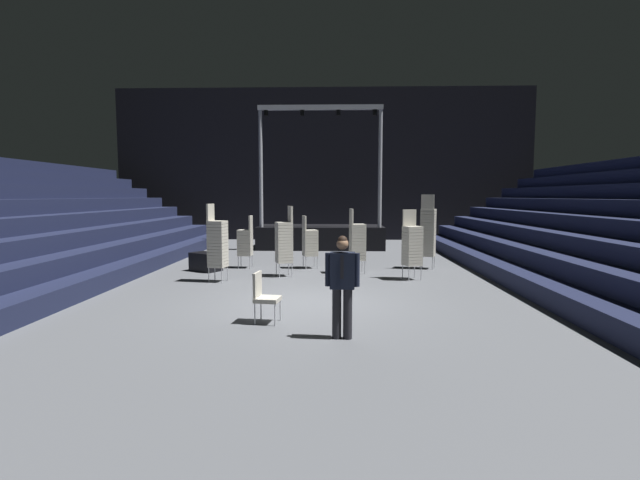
# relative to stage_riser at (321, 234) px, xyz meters

# --- Properties ---
(ground_plane) EXTENTS (22.00, 30.00, 0.10)m
(ground_plane) POSITION_rel_stage_riser_xyz_m (0.00, -10.84, -0.69)
(ground_plane) COLOR #515459
(arena_end_wall) EXTENTS (22.00, 0.30, 8.00)m
(arena_end_wall) POSITION_rel_stage_riser_xyz_m (0.00, 4.16, 3.36)
(arena_end_wall) COLOR black
(arena_end_wall) RESTS_ON ground_plane
(stage_riser) EXTENTS (5.57, 2.58, 6.14)m
(stage_riser) POSITION_rel_stage_riser_xyz_m (0.00, 0.00, 0.00)
(stage_riser) COLOR black
(stage_riser) RESTS_ON ground_plane
(man_with_tie) EXTENTS (0.57, 0.26, 1.71)m
(man_with_tie) POSITION_rel_stage_riser_xyz_m (0.74, -13.54, 0.32)
(man_with_tie) COLOR black
(man_with_tie) RESTS_ON ground_plane
(chair_stack_front_left) EXTENTS (0.56, 0.56, 2.05)m
(chair_stack_front_left) POSITION_rel_stage_riser_xyz_m (-0.86, -7.53, 0.39)
(chair_stack_front_left) COLOR #B2B5BA
(chair_stack_front_left) RESTS_ON ground_plane
(chair_stack_front_right) EXTENTS (0.46, 0.46, 1.71)m
(chair_stack_front_right) POSITION_rel_stage_riser_xyz_m (-2.29, -5.96, 0.22)
(chair_stack_front_right) COLOR #B2B5BA
(chair_stack_front_right) RESTS_ON ground_plane
(chair_stack_mid_left) EXTENTS (0.55, 0.55, 1.71)m
(chair_stack_mid_left) POSITION_rel_stage_riser_xyz_m (-0.19, -5.96, 0.22)
(chair_stack_mid_left) COLOR #B2B5BA
(chair_stack_mid_left) RESTS_ON ground_plane
(chair_stack_mid_right) EXTENTS (0.57, 0.57, 2.39)m
(chair_stack_mid_right) POSITION_rel_stage_riser_xyz_m (3.62, -5.94, 0.55)
(chair_stack_mid_right) COLOR #B2B5BA
(chair_stack_mid_right) RESTS_ON ground_plane
(chair_stack_mid_centre) EXTENTS (0.56, 0.56, 1.96)m
(chair_stack_mid_centre) POSITION_rel_stage_riser_xyz_m (2.79, -7.95, 0.34)
(chair_stack_mid_centre) COLOR #B2B5BA
(chair_stack_mid_centre) RESTS_ON ground_plane
(chair_stack_rear_left) EXTENTS (0.51, 0.51, 2.14)m
(chair_stack_rear_left) POSITION_rel_stage_riser_xyz_m (-2.59, -8.45, 0.43)
(chair_stack_rear_left) COLOR #B2B5BA
(chair_stack_rear_left) RESTS_ON ground_plane
(chair_stack_rear_right) EXTENTS (0.51, 0.51, 1.96)m
(chair_stack_rear_right) POSITION_rel_stage_riser_xyz_m (1.30, -6.94, 0.34)
(chair_stack_rear_right) COLOR #B2B5BA
(chair_stack_rear_right) RESTS_ON ground_plane
(equipment_road_case) EXTENTS (1.08, 0.98, 0.58)m
(equipment_road_case) POSITION_rel_stage_riser_xyz_m (-3.43, -6.64, -0.35)
(equipment_road_case) COLOR black
(equipment_road_case) RESTS_ON ground_plane
(loose_chair_near_man) EXTENTS (0.50, 0.50, 0.95)m
(loose_chair_near_man) POSITION_rel_stage_riser_xyz_m (-0.70, -12.60, -0.11)
(loose_chair_near_man) COLOR #B2B5BA
(loose_chair_near_man) RESTS_ON ground_plane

